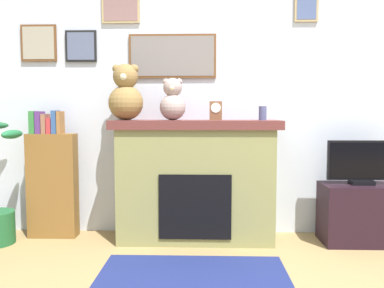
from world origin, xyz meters
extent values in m
cube|color=silver|center=(0.00, 2.00, 1.30)|extent=(5.20, 0.12, 2.60)
cube|color=brown|center=(-0.56, 1.93, 1.74)|extent=(0.84, 0.02, 0.42)
cube|color=slate|center=(-0.56, 1.91, 1.74)|extent=(0.80, 0.00, 0.38)
cube|color=brown|center=(-1.87, 1.93, 1.87)|extent=(0.35, 0.02, 0.35)
cube|color=#A19982|center=(-1.87, 1.91, 1.87)|extent=(0.31, 0.00, 0.31)
cube|color=tan|center=(0.72, 1.93, 2.22)|extent=(0.22, 0.02, 0.32)
cube|color=#4C5E8E|center=(0.72, 1.91, 2.22)|extent=(0.18, 0.00, 0.28)
cube|color=tan|center=(-1.06, 1.93, 2.24)|extent=(0.37, 0.02, 0.36)
cube|color=#896361|center=(-1.06, 1.91, 2.24)|extent=(0.33, 0.00, 0.32)
cube|color=black|center=(-1.46, 1.93, 1.84)|extent=(0.30, 0.02, 0.30)
cube|color=slate|center=(-1.46, 1.91, 1.84)|extent=(0.26, 0.00, 0.26)
cube|color=olive|center=(-0.33, 1.70, 0.52)|extent=(1.41, 0.49, 1.04)
cube|color=brown|center=(-0.33, 1.70, 1.08)|extent=(1.53, 0.55, 0.08)
cube|color=black|center=(-0.33, 1.45, 0.37)|extent=(0.64, 0.02, 0.57)
cube|color=brown|center=(-1.70, 1.74, 0.50)|extent=(0.46, 0.16, 0.99)
cube|color=#327B38|center=(-1.87, 1.74, 1.10)|extent=(0.05, 0.13, 0.21)
cube|color=#562F75|center=(-1.81, 1.74, 1.10)|extent=(0.05, 0.13, 0.21)
cube|color=#915F48|center=(-1.76, 1.74, 1.09)|extent=(0.04, 0.13, 0.19)
cube|color=#B93135|center=(-1.71, 1.74, 1.07)|extent=(0.04, 0.13, 0.15)
cube|color=#30538C|center=(-1.66, 1.74, 1.10)|extent=(0.05, 0.13, 0.22)
cube|color=#986536|center=(-1.61, 1.74, 1.10)|extent=(0.03, 0.13, 0.21)
ellipsoid|color=#216D3C|center=(-1.97, 1.51, 1.00)|extent=(0.11, 0.36, 0.08)
cube|color=black|center=(1.18, 1.64, 0.27)|extent=(0.70, 0.40, 0.54)
cube|color=black|center=(1.18, 1.64, 0.56)|extent=(0.20, 0.14, 0.04)
cube|color=black|center=(1.18, 1.64, 0.76)|extent=(0.62, 0.03, 0.36)
cube|color=black|center=(1.18, 1.62, 0.76)|extent=(0.58, 0.00, 0.32)
cube|color=navy|center=(-0.33, 0.77, 0.00)|extent=(1.40, 0.95, 0.01)
cylinder|color=#4C517A|center=(0.28, 1.68, 1.19)|extent=(0.07, 0.07, 0.13)
cube|color=brown|center=(-0.15, 1.68, 1.21)|extent=(0.11, 0.08, 0.17)
cylinder|color=white|center=(-0.15, 1.64, 1.24)|extent=(0.09, 0.01, 0.09)
sphere|color=olive|center=(-0.97, 1.68, 1.28)|extent=(0.32, 0.32, 0.32)
sphere|color=olive|center=(-0.97, 1.68, 1.52)|extent=(0.23, 0.23, 0.23)
sphere|color=olive|center=(-1.06, 1.68, 1.59)|extent=(0.08, 0.08, 0.08)
sphere|color=olive|center=(-0.89, 1.68, 1.59)|extent=(0.08, 0.08, 0.08)
sphere|color=beige|center=(-0.97, 1.59, 1.51)|extent=(0.07, 0.07, 0.07)
sphere|color=#A28E88|center=(-0.54, 1.68, 1.24)|extent=(0.24, 0.24, 0.24)
sphere|color=#A28E88|center=(-0.54, 1.68, 1.42)|extent=(0.17, 0.17, 0.17)
sphere|color=#A28E88|center=(-0.60, 1.68, 1.47)|extent=(0.06, 0.06, 0.06)
sphere|color=#A28E88|center=(-0.48, 1.68, 1.47)|extent=(0.06, 0.06, 0.06)
sphere|color=beige|center=(-0.54, 1.61, 1.41)|extent=(0.05, 0.05, 0.05)
camera|label=1|loc=(-0.25, -1.99, 1.19)|focal=37.40mm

